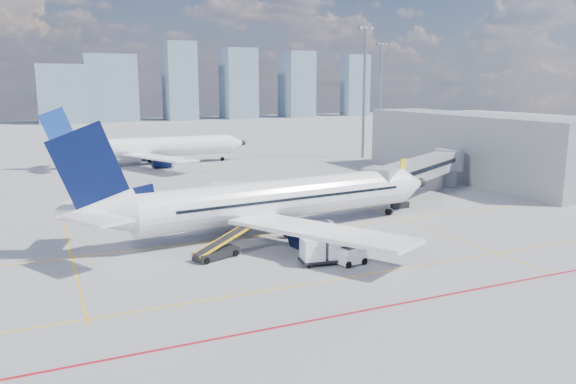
# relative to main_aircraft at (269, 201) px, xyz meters

# --- Properties ---
(ground) EXTENTS (420.00, 420.00, 0.00)m
(ground) POSITION_rel_main_aircraft_xyz_m (1.60, -8.62, -3.22)
(ground) COLOR gray
(ground) RESTS_ON ground
(apron_markings) EXTENTS (90.00, 35.12, 0.01)m
(apron_markings) POSITION_rel_main_aircraft_xyz_m (1.02, -12.53, -3.21)
(apron_markings) COLOR #F8B00D
(apron_markings) RESTS_ON ground
(jet_bridge) EXTENTS (23.55, 15.78, 6.30)m
(jet_bridge) POSITION_rel_main_aircraft_xyz_m (25.11, 8.29, 0.52)
(jet_bridge) COLOR gray
(jet_bridge) RESTS_ON ground
(terminal_block) EXTENTS (10.00, 42.00, 10.00)m
(terminal_block) POSITION_rel_main_aircraft_xyz_m (41.55, 17.38, 1.78)
(terminal_block) COLOR gray
(terminal_block) RESTS_ON ground
(floodlight_mast_ne) EXTENTS (3.20, 0.61, 25.45)m
(floodlight_mast_ne) POSITION_rel_main_aircraft_xyz_m (39.60, 46.37, 10.37)
(floodlight_mast_ne) COLOR slate
(floodlight_mast_ne) RESTS_ON ground
(floodlight_mast_far) EXTENTS (3.20, 0.61, 25.45)m
(floodlight_mast_far) POSITION_rel_main_aircraft_xyz_m (66.60, 81.37, 10.37)
(floodlight_mast_far) COLOR slate
(floodlight_mast_far) RESTS_ON ground
(distant_skyline) EXTENTS (258.53, 15.57, 31.47)m
(distant_skyline) POSITION_rel_main_aircraft_xyz_m (-5.83, 181.38, 9.62)
(distant_skyline) COLOR slate
(distant_skyline) RESTS_ON ground
(main_aircraft) EXTENTS (40.48, 35.22, 11.84)m
(main_aircraft) POSITION_rel_main_aircraft_xyz_m (0.00, 0.00, 0.00)
(main_aircraft) COLOR white
(main_aircraft) RESTS_ON ground
(second_aircraft) EXTENTS (36.76, 32.04, 10.82)m
(second_aircraft) POSITION_rel_main_aircraft_xyz_m (-1.74, 52.90, 0.01)
(second_aircraft) COLOR white
(second_aircraft) RESTS_ON ground
(baggage_tug) EXTENTS (2.43, 1.67, 1.57)m
(baggage_tug) POSITION_rel_main_aircraft_xyz_m (2.26, -12.04, -2.47)
(baggage_tug) COLOR white
(baggage_tug) RESTS_ON ground
(cargo_dolly) EXTENTS (4.17, 2.29, 2.18)m
(cargo_dolly) POSITION_rel_main_aircraft_xyz_m (0.41, -10.88, -2.03)
(cargo_dolly) COLOR black
(cargo_dolly) RESTS_ON ground
(belt_loader) EXTENTS (5.78, 3.20, 2.35)m
(belt_loader) POSITION_rel_main_aircraft_xyz_m (-7.11, -5.84, -2.61)
(belt_loader) COLOR black
(belt_loader) RESTS_ON ground
(ramp_worker) EXTENTS (0.45, 0.66, 1.76)m
(ramp_worker) POSITION_rel_main_aircraft_xyz_m (5.89, -9.40, -2.34)
(ramp_worker) COLOR yellow
(ramp_worker) RESTS_ON ground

